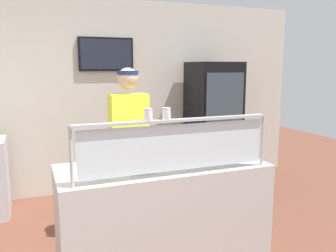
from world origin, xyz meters
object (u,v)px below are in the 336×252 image
(worker_figure, at_px, (130,143))
(drink_fridge, at_px, (213,125))
(pizza_tray, at_px, (136,166))
(pizza_server, at_px, (133,164))
(pepper_flake_shaker, at_px, (167,114))
(parmesan_shaker, at_px, (148,115))

(worker_figure, relative_size, drink_fridge, 0.96)
(pizza_tray, relative_size, drink_fridge, 0.23)
(pizza_server, xyz_separation_m, drink_fridge, (1.77, 1.88, -0.07))
(pepper_flake_shaker, height_order, drink_fridge, drink_fridge)
(parmesan_shaker, relative_size, pepper_flake_shaker, 0.99)
(pepper_flake_shaker, distance_m, worker_figure, 1.09)
(pizza_server, height_order, drink_fridge, drink_fridge)
(pizza_tray, distance_m, pepper_flake_shaker, 0.57)
(parmesan_shaker, xyz_separation_m, drink_fridge, (1.74, 2.17, -0.50))
(pepper_flake_shaker, xyz_separation_m, worker_figure, (-0.01, 1.01, -0.42))
(pizza_tray, height_order, pizza_server, pizza_server)
(pepper_flake_shaker, relative_size, worker_figure, 0.05)
(pepper_flake_shaker, height_order, worker_figure, worker_figure)
(parmesan_shaker, bearing_deg, pepper_flake_shaker, -0.00)
(pizza_tray, xyz_separation_m, drink_fridge, (1.74, 1.86, -0.05))
(parmesan_shaker, bearing_deg, worker_figure, 82.45)
(pizza_server, distance_m, parmesan_shaker, 0.52)
(parmesan_shaker, bearing_deg, pizza_server, 97.49)
(pizza_server, distance_m, drink_fridge, 2.59)
(pizza_server, bearing_deg, pepper_flake_shaker, -58.45)
(drink_fridge, bearing_deg, pizza_server, -133.30)
(pizza_tray, bearing_deg, drink_fridge, 46.95)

